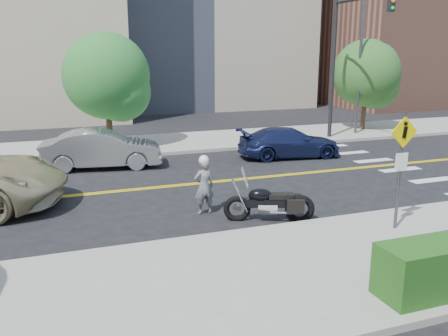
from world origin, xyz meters
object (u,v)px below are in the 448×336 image
object	(u,v)px
motorcycle	(270,195)
parked_car_silver	(102,149)
pedestrian_sign	(401,159)
motorcyclist	(204,185)
parked_car_blue	(289,142)

from	to	relation	value
motorcycle	parked_car_silver	world-z (taller)	parked_car_silver
pedestrian_sign	motorcyclist	bearing A→B (deg)	142.43
parked_car_silver	parked_car_blue	xyz separation A→B (m)	(8.01, -0.78, -0.11)
pedestrian_sign	motorcycle	world-z (taller)	pedestrian_sign
pedestrian_sign	motorcycle	bearing A→B (deg)	142.84
parked_car_silver	parked_car_blue	world-z (taller)	parked_car_silver
parked_car_blue	motorcycle	bearing A→B (deg)	155.32
pedestrian_sign	motorcyclist	xyz separation A→B (m)	(-4.13, 3.18, -1.10)
motorcycle	pedestrian_sign	bearing A→B (deg)	-16.31
motorcyclist	pedestrian_sign	bearing A→B (deg)	138.80
motorcyclist	parked_car_blue	distance (m)	8.33
parked_car_blue	parked_car_silver	bearing A→B (deg)	91.16
motorcyclist	parked_car_blue	xyz separation A→B (m)	(5.85, 5.93, -0.20)
motorcyclist	parked_car_silver	bearing A→B (deg)	-75.80
parked_car_silver	parked_car_blue	bearing A→B (deg)	-86.64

